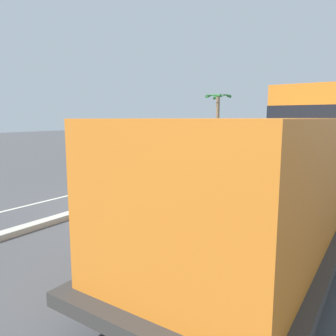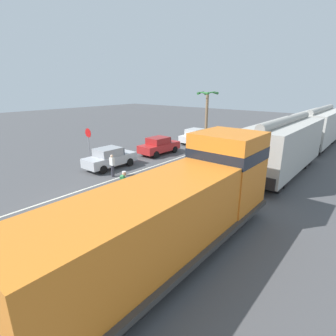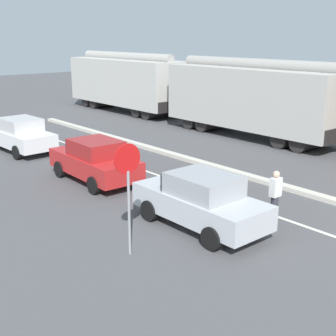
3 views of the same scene
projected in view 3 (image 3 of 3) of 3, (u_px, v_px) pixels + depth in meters
median_curb at (279, 185)px, 17.07m from camera, size 0.36×36.00×0.16m
lane_stripe at (235, 202)px, 15.59m from camera, size 0.14×36.00×0.01m
hopper_car_lead at (252, 99)px, 24.96m from camera, size 2.90×10.60×4.18m
hopper_car_middle at (126, 82)px, 33.44m from camera, size 2.90×10.60×4.18m
parked_car_silver at (200, 201)px, 13.35m from camera, size 1.85×4.21×1.62m
parked_car_red at (95, 160)px, 17.60m from camera, size 1.92×4.24×1.62m
parked_car_white at (20, 135)px, 22.10m from camera, size 1.96×4.26×1.62m
stop_sign at (128, 178)px, 11.37m from camera, size 0.76×0.08×2.88m
pedestrian_by_cars at (275, 196)px, 13.60m from camera, size 0.34×0.22×1.62m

